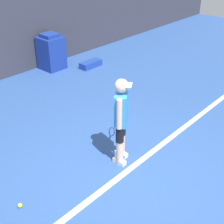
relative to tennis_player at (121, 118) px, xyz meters
name	(u,v)px	position (x,y,z in m)	size (l,w,h in m)	color
ground_plane	(129,179)	(-0.31, -0.45, -0.85)	(24.00, 24.00, 0.00)	#2D5193
court_baseline	(122,175)	(-0.31, -0.31, -0.85)	(21.60, 0.10, 0.01)	white
tennis_player	(121,118)	(0.00, 0.00, 0.00)	(0.80, 0.55, 1.55)	beige
tennis_ball	(20,205)	(-1.84, 0.35, -0.82)	(0.07, 0.07, 0.07)	#D1E533
covered_chair	(51,52)	(1.95, 4.35, -0.35)	(0.62, 0.64, 1.05)	navy
equipment_bag	(91,64)	(2.79, 3.57, -0.76)	(0.70, 0.30, 0.18)	#1E3D99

